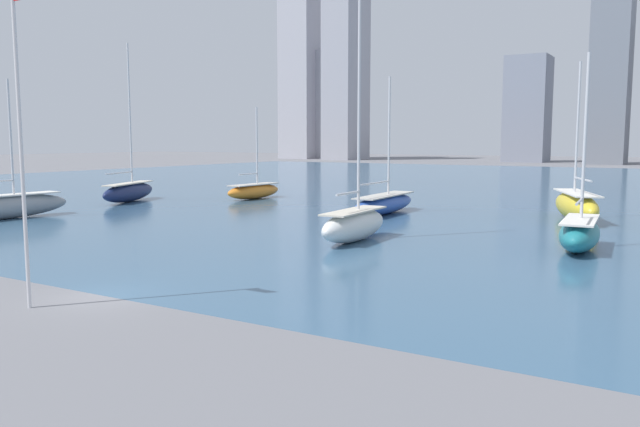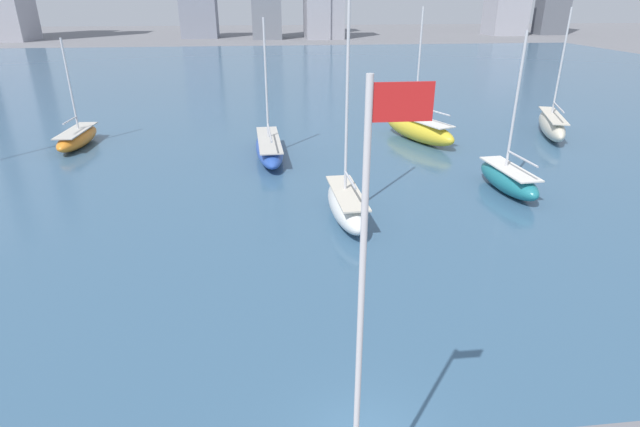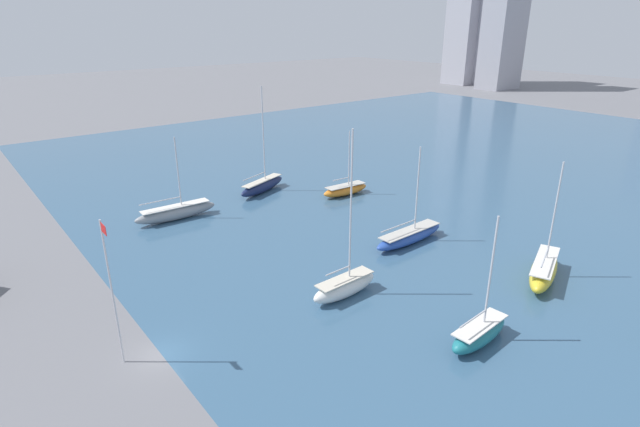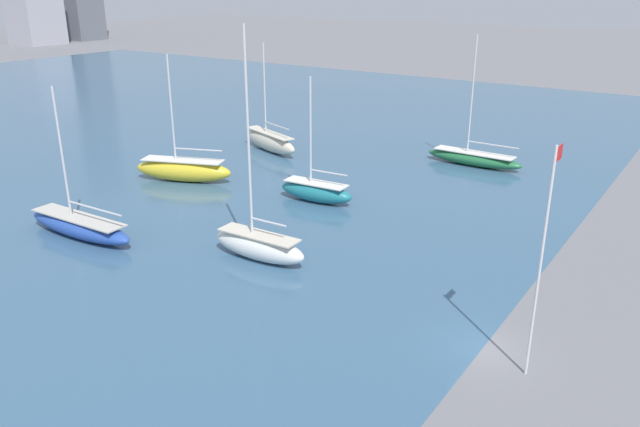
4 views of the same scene
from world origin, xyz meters
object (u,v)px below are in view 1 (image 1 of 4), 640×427
at_px(flag_pole, 21,133).
at_px(sailboat_blue, 384,203).
at_px(sailboat_white, 354,223).
at_px(sailboat_orange, 254,191).
at_px(sailboat_gray, 5,206).
at_px(sailboat_teal, 580,233).
at_px(sailboat_navy, 129,191).
at_px(sailboat_yellow, 576,205).

distance_m(flag_pole, sailboat_blue, 34.53).
height_order(sailboat_white, sailboat_orange, sailboat_white).
bearing_deg(sailboat_gray, flag_pole, -29.08).
bearing_deg(sailboat_orange, sailboat_teal, -21.19).
bearing_deg(sailboat_blue, sailboat_white, -74.00).
relative_size(sailboat_blue, sailboat_navy, 0.72).
xyz_separation_m(sailboat_teal, sailboat_yellow, (-2.36, 14.21, 0.18)).
bearing_deg(sailboat_blue, sailboat_teal, -33.45).
xyz_separation_m(flag_pole, sailboat_blue, (-1.52, 34.05, -5.53)).
distance_m(sailboat_blue, sailboat_navy, 27.13).
height_order(flag_pole, sailboat_white, sailboat_white).
relative_size(sailboat_blue, sailboat_yellow, 0.94).
relative_size(sailboat_navy, sailboat_yellow, 1.30).
xyz_separation_m(flag_pole, sailboat_orange, (-19.41, 39.53, -5.55)).
bearing_deg(sailboat_orange, sailboat_gray, -101.40).
distance_m(sailboat_white, sailboat_orange, 29.81).
bearing_deg(sailboat_navy, sailboat_yellow, -10.96).
distance_m(sailboat_teal, sailboat_yellow, 14.41).
bearing_deg(sailboat_white, sailboat_yellow, 58.70).
relative_size(sailboat_gray, sailboat_orange, 1.14).
bearing_deg(sailboat_white, sailboat_orange, 136.93).
bearing_deg(sailboat_orange, flag_pole, -60.50).
xyz_separation_m(sailboat_navy, sailboat_white, (31.45, -10.54, 0.03)).
height_order(sailboat_blue, sailboat_yellow, sailboat_yellow).
distance_m(sailboat_navy, sailboat_teal, 44.42).
distance_m(sailboat_blue, sailboat_teal, 19.95).
bearing_deg(flag_pole, sailboat_white, 81.31).
bearing_deg(sailboat_white, sailboat_blue, 105.95).
height_order(sailboat_navy, sailboat_white, sailboat_white).
relative_size(sailboat_navy, sailboat_gray, 1.44).
distance_m(sailboat_navy, sailboat_orange, 12.78).
bearing_deg(flag_pole, sailboat_gray, 149.17).
distance_m(flag_pole, sailboat_yellow, 40.37).
relative_size(sailboat_blue, sailboat_gray, 1.04).
distance_m(sailboat_white, sailboat_gray, 29.17).
xyz_separation_m(sailboat_blue, sailboat_teal, (17.00, -10.45, 0.09)).
bearing_deg(sailboat_blue, flag_pole, -89.32).
bearing_deg(sailboat_orange, sailboat_blue, -13.68).
relative_size(flag_pole, sailboat_blue, 1.03).
distance_m(sailboat_blue, sailboat_yellow, 15.11).
relative_size(sailboat_navy, sailboat_teal, 1.44).
height_order(flag_pole, sailboat_orange, flag_pole).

